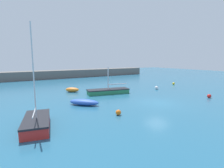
% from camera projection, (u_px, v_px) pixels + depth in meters
% --- Properties ---
extents(ground_plane, '(120.00, 120.00, 0.20)m').
position_uv_depth(ground_plane, '(157.00, 104.00, 19.58)').
color(ground_plane, '#235B7A').
extents(harbor_breakwater, '(45.99, 3.68, 1.99)m').
position_uv_depth(harbor_breakwater, '(68.00, 74.00, 45.72)').
color(harbor_breakwater, '#66605B').
rests_on(harbor_breakwater, ground_plane).
extents(sailboat_short_mast, '(6.11, 2.92, 3.73)m').
position_uv_depth(sailboat_short_mast, '(108.00, 91.00, 24.54)').
color(sailboat_short_mast, '#287A4C').
rests_on(sailboat_short_mast, ground_plane).
extents(dinghy_near_pier, '(2.16, 2.12, 0.67)m').
position_uv_depth(dinghy_near_pier, '(72.00, 90.00, 25.89)').
color(dinghy_near_pier, orange).
rests_on(dinghy_near_pier, ground_plane).
extents(rowboat_blue_near, '(3.04, 3.17, 0.65)m').
position_uv_depth(rowboat_blue_near, '(84.00, 102.00, 18.50)').
color(rowboat_blue_near, '#2D56B7').
rests_on(rowboat_blue_near, ground_plane).
extents(sailboat_tall_mast, '(2.58, 4.44, 7.31)m').
position_uv_depth(sailboat_tall_mast, '(37.00, 123.00, 12.30)').
color(sailboat_tall_mast, red).
rests_on(sailboat_tall_mast, ground_plane).
extents(mooring_buoy_orange, '(0.48, 0.48, 0.48)m').
position_uv_depth(mooring_buoy_orange, '(118.00, 112.00, 15.22)').
color(mooring_buoy_orange, orange).
rests_on(mooring_buoy_orange, ground_plane).
extents(mooring_buoy_white, '(0.53, 0.53, 0.53)m').
position_uv_depth(mooring_buoy_white, '(156.00, 88.00, 28.14)').
color(mooring_buoy_white, white).
rests_on(mooring_buoy_white, ground_plane).
extents(mooring_buoy_yellow, '(0.44, 0.44, 0.44)m').
position_uv_depth(mooring_buoy_yellow, '(174.00, 84.00, 33.13)').
color(mooring_buoy_yellow, yellow).
rests_on(mooring_buoy_yellow, ground_plane).
extents(mooring_buoy_red, '(0.49, 0.49, 0.49)m').
position_uv_depth(mooring_buoy_red, '(209.00, 96.00, 21.91)').
color(mooring_buoy_red, red).
rests_on(mooring_buoy_red, ground_plane).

